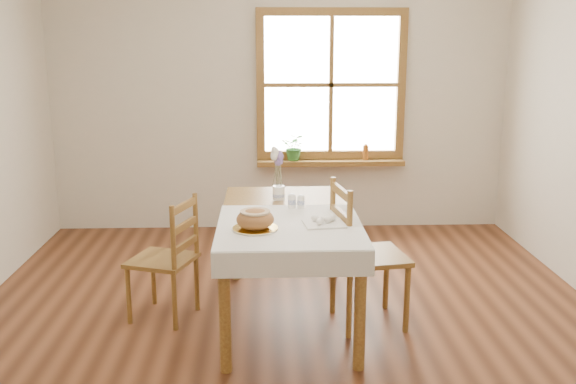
% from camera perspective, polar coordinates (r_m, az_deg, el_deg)
% --- Properties ---
extents(ground, '(5.00, 5.00, 0.00)m').
position_cam_1_polar(ground, '(4.31, 0.15, -12.67)').
color(ground, brown).
rests_on(ground, ground).
extents(room_walls, '(4.60, 5.10, 2.65)m').
position_cam_1_polar(room_walls, '(3.87, 0.16, 10.63)').
color(room_walls, beige).
rests_on(room_walls, ground).
extents(window, '(1.46, 0.08, 1.46)m').
position_cam_1_polar(window, '(6.38, 3.84, 9.48)').
color(window, olive).
rests_on(window, ground).
extents(window_sill, '(1.46, 0.20, 0.05)m').
position_cam_1_polar(window_sill, '(6.41, 3.79, 2.65)').
color(window_sill, olive).
rests_on(window_sill, ground).
extents(dining_table, '(0.90, 1.60, 0.75)m').
position_cam_1_polar(dining_table, '(4.34, 0.00, -3.01)').
color(dining_table, olive).
rests_on(dining_table, ground).
extents(table_linen, '(0.91, 0.99, 0.01)m').
position_cam_1_polar(table_linen, '(4.03, 0.16, -3.03)').
color(table_linen, white).
rests_on(table_linen, dining_table).
extents(chair_left, '(0.53, 0.52, 0.86)m').
position_cam_1_polar(chair_left, '(4.51, -11.14, -5.77)').
color(chair_left, olive).
rests_on(chair_left, ground).
extents(chair_right, '(0.55, 0.53, 0.99)m').
position_cam_1_polar(chair_right, '(4.35, 7.28, -5.47)').
color(chair_right, olive).
rests_on(chair_right, ground).
extents(bread_plate, '(0.33, 0.33, 0.01)m').
position_cam_1_polar(bread_plate, '(3.93, -2.92, -3.27)').
color(bread_plate, white).
rests_on(bread_plate, table_linen).
extents(bread_loaf, '(0.23, 0.23, 0.13)m').
position_cam_1_polar(bread_loaf, '(3.91, -2.94, -2.28)').
color(bread_loaf, '#A3693A').
rests_on(bread_loaf, bread_plate).
extents(egg_napkin, '(0.28, 0.24, 0.01)m').
position_cam_1_polar(egg_napkin, '(4.04, 3.23, -2.84)').
color(egg_napkin, white).
rests_on(egg_napkin, table_linen).
extents(eggs, '(0.21, 0.20, 0.04)m').
position_cam_1_polar(eggs, '(4.03, 3.24, -2.47)').
color(eggs, white).
rests_on(eggs, egg_napkin).
extents(salt_shaker, '(0.07, 0.07, 0.10)m').
position_cam_1_polar(salt_shaker, '(4.41, 1.16, -0.84)').
color(salt_shaker, white).
rests_on(salt_shaker, table_linen).
extents(pepper_shaker, '(0.07, 0.07, 0.10)m').
position_cam_1_polar(pepper_shaker, '(4.41, 0.35, -0.77)').
color(pepper_shaker, white).
rests_on(pepper_shaker, table_linen).
extents(flower_vase, '(0.11, 0.11, 0.10)m').
position_cam_1_polar(flower_vase, '(4.66, -0.84, -0.16)').
color(flower_vase, white).
rests_on(flower_vase, dining_table).
extents(lavender_bouquet, '(0.16, 0.16, 0.29)m').
position_cam_1_polar(lavender_bouquet, '(4.61, -0.85, 2.20)').
color(lavender_bouquet, '#74599F').
rests_on(lavender_bouquet, flower_vase).
extents(potted_plant, '(0.31, 0.33, 0.21)m').
position_cam_1_polar(potted_plant, '(6.36, 0.60, 3.77)').
color(potted_plant, '#2F722D').
rests_on(potted_plant, window_sill).
extents(amber_bottle, '(0.06, 0.06, 0.16)m').
position_cam_1_polar(amber_bottle, '(6.44, 6.91, 3.58)').
color(amber_bottle, '#9B551C').
rests_on(amber_bottle, window_sill).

